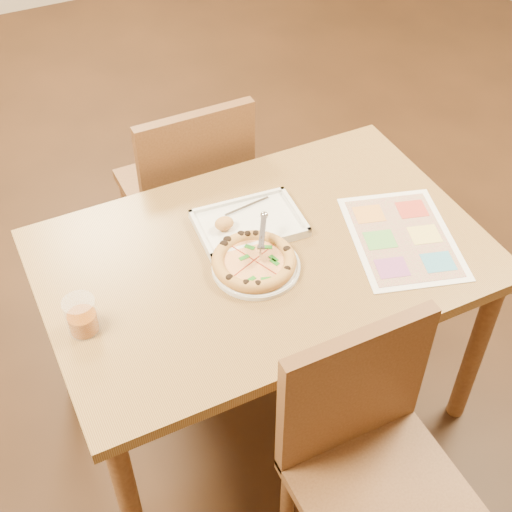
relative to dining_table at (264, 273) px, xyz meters
name	(u,v)px	position (x,y,z in m)	size (l,w,h in m)	color
room	(266,58)	(0.00, 0.00, 0.72)	(7.00, 7.00, 7.00)	black
dining_table	(264,273)	(0.00, 0.00, 0.00)	(1.30, 0.85, 0.72)	olive
chair_near	(368,443)	(0.00, -0.60, -0.07)	(0.42, 0.42, 0.47)	brown
chair_far	(190,180)	(0.00, 0.60, -0.07)	(0.42, 0.42, 0.47)	brown
plate	(256,267)	(-0.05, -0.05, 0.09)	(0.26, 0.26, 0.01)	silver
pizza	(254,261)	(-0.05, -0.04, 0.11)	(0.24, 0.24, 0.04)	gold
pizza_cutter	(262,237)	(-0.01, -0.01, 0.16)	(0.08, 0.12, 0.08)	silver
appetizer_tray	(247,225)	(0.00, 0.12, 0.10)	(0.34, 0.24, 0.06)	silver
glass_tumbler	(82,318)	(-0.56, -0.05, 0.13)	(0.09, 0.09, 0.11)	#8B400A
menu	(402,238)	(0.40, -0.13, 0.09)	(0.30, 0.42, 0.01)	white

